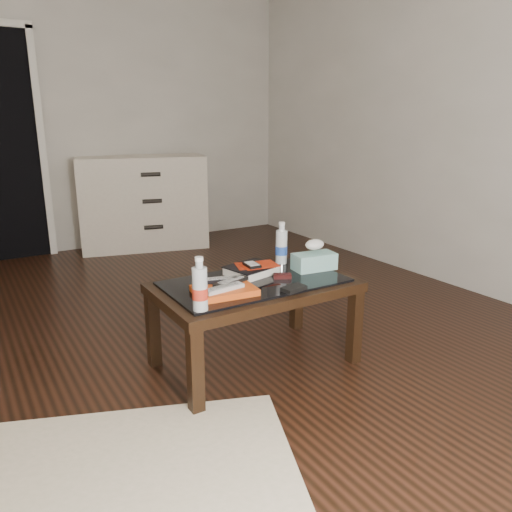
# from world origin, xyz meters

# --- Properties ---
(ground) EXTENTS (5.00, 5.00, 0.00)m
(ground) POSITION_xyz_m (0.00, 0.00, 0.00)
(ground) COLOR black
(ground) RESTS_ON ground
(room_shell) EXTENTS (5.00, 5.00, 5.00)m
(room_shell) POSITION_xyz_m (0.00, 0.00, 1.62)
(room_shell) COLOR beige
(room_shell) RESTS_ON ground
(coffee_table) EXTENTS (1.00, 0.60, 0.46)m
(coffee_table) POSITION_xyz_m (0.51, -0.45, 0.40)
(coffee_table) COLOR black
(coffee_table) RESTS_ON ground
(dresser) EXTENTS (1.29, 0.78, 0.90)m
(dresser) POSITION_xyz_m (0.86, 2.23, 0.45)
(dresser) COLOR beige
(dresser) RESTS_ON ground
(magazines) EXTENTS (0.30, 0.24, 0.03)m
(magazines) POSITION_xyz_m (0.30, -0.53, 0.48)
(magazines) COLOR #CD4813
(magazines) RESTS_ON coffee_table
(remote_silver) EXTENTS (0.20, 0.08, 0.02)m
(remote_silver) POSITION_xyz_m (0.28, -0.57, 0.50)
(remote_silver) COLOR #B0B1B5
(remote_silver) RESTS_ON magazines
(remote_black_front) EXTENTS (0.21, 0.11, 0.02)m
(remote_black_front) POSITION_xyz_m (0.35, -0.50, 0.50)
(remote_black_front) COLOR black
(remote_black_front) RESTS_ON magazines
(remote_black_back) EXTENTS (0.21, 0.11, 0.02)m
(remote_black_back) POSITION_xyz_m (0.32, -0.45, 0.50)
(remote_black_back) COLOR black
(remote_black_back) RESTS_ON magazines
(textbook) EXTENTS (0.29, 0.25, 0.05)m
(textbook) POSITION_xyz_m (0.56, -0.34, 0.48)
(textbook) COLOR black
(textbook) RESTS_ON coffee_table
(dvd_mailers) EXTENTS (0.22, 0.18, 0.01)m
(dvd_mailers) POSITION_xyz_m (0.57, -0.35, 0.51)
(dvd_mailers) COLOR #AA230B
(dvd_mailers) RESTS_ON textbook
(ipod) EXTENTS (0.07, 0.11, 0.02)m
(ipod) POSITION_xyz_m (0.55, -0.37, 0.52)
(ipod) COLOR black
(ipod) RESTS_ON dvd_mailers
(flip_phone) EXTENTS (0.10, 0.08, 0.02)m
(flip_phone) POSITION_xyz_m (0.66, -0.49, 0.47)
(flip_phone) COLOR black
(flip_phone) RESTS_ON coffee_table
(wallet) EXTENTS (0.13, 0.09, 0.02)m
(wallet) POSITION_xyz_m (0.60, -0.67, 0.47)
(wallet) COLOR black
(wallet) RESTS_ON coffee_table
(water_bottle_left) EXTENTS (0.08, 0.08, 0.24)m
(water_bottle_left) POSITION_xyz_m (0.11, -0.66, 0.58)
(water_bottle_left) COLOR #B3BABE
(water_bottle_left) RESTS_ON coffee_table
(water_bottle_right) EXTENTS (0.08, 0.08, 0.24)m
(water_bottle_right) POSITION_xyz_m (0.81, -0.25, 0.58)
(water_bottle_right) COLOR silver
(water_bottle_right) RESTS_ON coffee_table
(tissue_box) EXTENTS (0.24, 0.15, 0.09)m
(tissue_box) POSITION_xyz_m (0.89, -0.45, 0.51)
(tissue_box) COLOR teal
(tissue_box) RESTS_ON coffee_table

